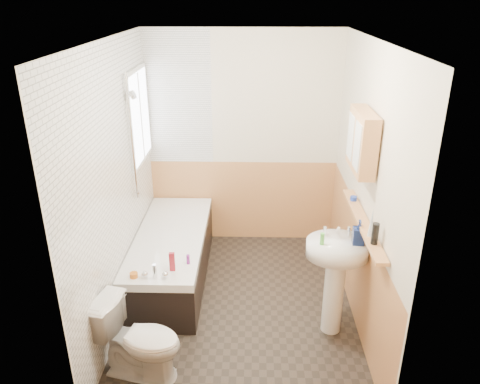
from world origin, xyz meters
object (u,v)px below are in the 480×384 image
sink (336,268)px  medicine_cabinet (362,141)px  pine_shelf (363,222)px  bathtub (172,255)px  toilet (140,340)px

sink → medicine_cabinet: medicine_cabinet is taller
pine_shelf → medicine_cabinet: medicine_cabinet is taller
bathtub → medicine_cabinet: medicine_cabinet is taller
bathtub → medicine_cabinet: (1.74, -0.52, 1.43)m
sink → pine_shelf: pine_shelf is taller
toilet → pine_shelf: bearing=-56.7°
bathtub → toilet: size_ratio=2.67×
bathtub → toilet: bearing=-91.3°
pine_shelf → medicine_cabinet: bearing=97.8°
toilet → medicine_cabinet: bearing=-50.8°
bathtub → medicine_cabinet: 2.31m
sink → pine_shelf: 0.46m
toilet → pine_shelf: size_ratio=0.51×
sink → toilet: bearing=-164.5°
pine_shelf → bathtub: bearing=157.7°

